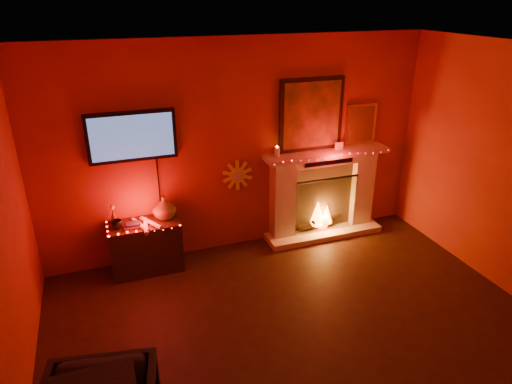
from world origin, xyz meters
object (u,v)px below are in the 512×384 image
(fireplace, at_px, (323,185))
(console_table, at_px, (147,243))
(sunburst_clock, at_px, (237,175))
(tv, at_px, (132,137))

(fireplace, distance_m, console_table, 2.45)
(fireplace, relative_size, console_table, 2.36)
(sunburst_clock, distance_m, console_table, 1.40)
(sunburst_clock, height_order, console_table, sunburst_clock)
(tv, relative_size, sunburst_clock, 3.10)
(fireplace, bearing_deg, tv, 178.50)
(tv, distance_m, sunburst_clock, 1.41)
(tv, xyz_separation_m, console_table, (0.02, -0.19, -1.28))
(fireplace, relative_size, tv, 1.76)
(fireplace, distance_m, sunburst_clock, 1.23)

